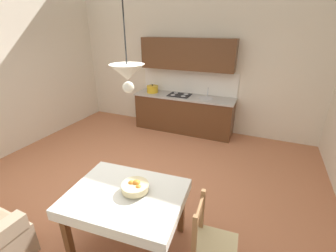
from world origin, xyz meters
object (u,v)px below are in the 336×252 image
(fruit_bowl, at_px, (135,187))
(pendant_lamp, at_px, (127,73))
(kitchen_cabinetry, at_px, (184,97))
(dining_chair_window_side, at_px, (211,244))
(dining_table, at_px, (126,203))

(fruit_bowl, relative_size, pendant_lamp, 0.37)
(kitchen_cabinetry, distance_m, pendant_lamp, 3.59)
(kitchen_cabinetry, distance_m, fruit_bowl, 3.44)
(pendant_lamp, bearing_deg, dining_chair_window_side, -7.54)
(kitchen_cabinetry, bearing_deg, pendant_lamp, -79.98)
(kitchen_cabinetry, height_order, dining_table, kitchen_cabinetry)
(fruit_bowl, bearing_deg, kitchen_cabinetry, 100.35)
(dining_table, bearing_deg, fruit_bowl, 43.26)
(kitchen_cabinetry, xyz_separation_m, dining_chair_window_side, (1.51, -3.46, -0.41))
(dining_table, xyz_separation_m, fruit_bowl, (0.08, 0.07, 0.19))
(fruit_bowl, bearing_deg, dining_chair_window_side, -4.98)
(dining_table, bearing_deg, kitchen_cabinetry, 98.85)
(kitchen_cabinetry, distance_m, dining_chair_window_side, 3.80)
(dining_chair_window_side, bearing_deg, fruit_bowl, 175.02)
(dining_chair_window_side, xyz_separation_m, fruit_bowl, (-0.89, 0.08, 0.37))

